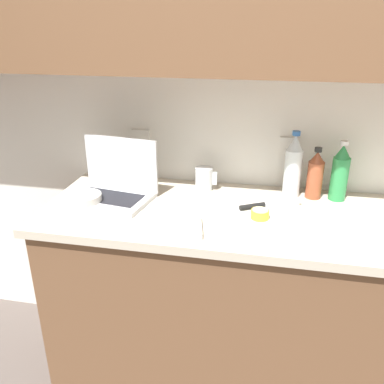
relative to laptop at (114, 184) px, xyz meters
The scene contains 13 objects.
ground_plane 1.19m from the laptop, ahead, with size 12.00×12.00×0.00m, color #564C47.
wall_back 0.95m from the laptop, 15.51° to the left, with size 5.20×0.38×2.60m.
counter_unit 0.88m from the laptop, ahead, with size 1.93×0.63×0.90m.
laptop is the anchor object (origin of this frame).
cutting_board 0.64m from the laptop, ahead, with size 0.32×0.29×0.01m, color silver.
knife 0.63m from the laptop, ahead, with size 0.26×0.16×0.02m.
lemon_half_cut 0.64m from the laptop, ahead, with size 0.07×0.07×0.04m.
bottle_green_soda 0.97m from the laptop, 10.20° to the left, with size 0.07×0.07×0.26m.
bottle_oil_tall 0.87m from the laptop, 11.36° to the left, with size 0.07×0.07×0.23m.
bottle_water_clear 0.78m from the laptop, 12.77° to the left, with size 0.07×0.07×0.29m.
measuring_cup 0.40m from the laptop, 24.25° to the left, with size 0.10×0.08×0.11m.
bowl_white 0.15m from the laptop, 131.47° to the right, with size 0.15×0.15×0.05m.
dish_towel 0.41m from the laptop, 37.69° to the right, with size 0.22×0.16×0.02m, color silver.
Camera 1 is at (-0.05, -1.49, 1.61)m, focal length 38.00 mm.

